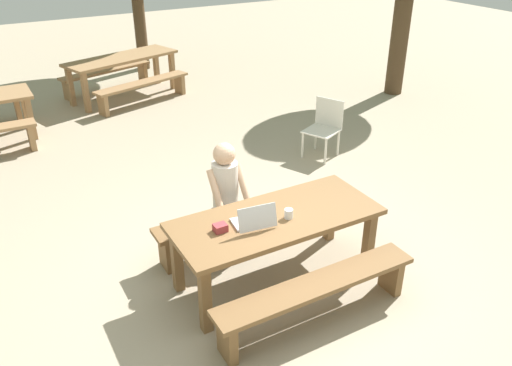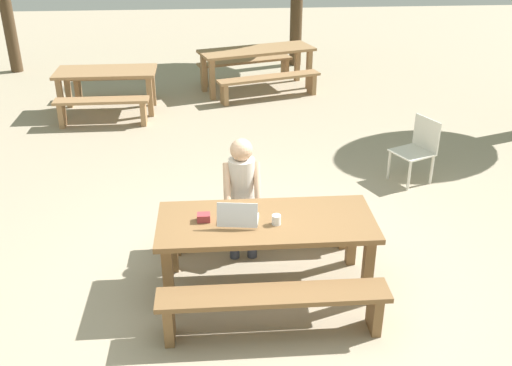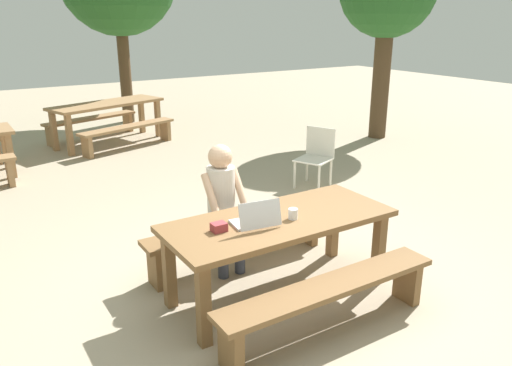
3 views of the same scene
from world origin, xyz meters
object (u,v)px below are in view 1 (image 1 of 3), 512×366
at_px(person_seated, 227,192).
at_px(picnic_table_rear, 122,63).
at_px(coffee_mug, 289,214).
at_px(plastic_chair, 324,127).
at_px(small_pouch, 220,228).
at_px(picnic_table_front, 276,225).
at_px(laptop, 254,220).

height_order(person_seated, picnic_table_rear, person_seated).
xyz_separation_m(coffee_mug, plastic_chair, (2.05, 2.24, -0.32)).
xyz_separation_m(small_pouch, person_seated, (0.38, 0.62, -0.04)).
height_order(picnic_table_front, person_seated, person_seated).
height_order(plastic_chair, picnic_table_rear, plastic_chair).
height_order(coffee_mug, picnic_table_rear, coffee_mug).
bearing_deg(small_pouch, laptop, -11.53).
height_order(picnic_table_front, small_pouch, small_pouch).
distance_m(laptop, person_seated, 0.69).
bearing_deg(coffee_mug, laptop, 172.41).
bearing_deg(laptop, picnic_table_rear, -88.29).
bearing_deg(picnic_table_front, laptop, -171.73).
relative_size(picnic_table_front, picnic_table_rear, 0.88).
distance_m(coffee_mug, plastic_chair, 3.05).
relative_size(picnic_table_front, coffee_mug, 21.85).
height_order(laptop, coffee_mug, laptop).
distance_m(small_pouch, coffee_mug, 0.65).
bearing_deg(person_seated, coffee_mug, -69.80).
relative_size(laptop, picnic_table_rear, 0.17).
distance_m(laptop, plastic_chair, 3.26).
bearing_deg(person_seated, picnic_table_rear, 84.18).
xyz_separation_m(picnic_table_front, small_pouch, (-0.56, 0.03, 0.14)).
height_order(small_pouch, plastic_chair, plastic_chair).
bearing_deg(person_seated, picnic_table_front, -73.94).
xyz_separation_m(small_pouch, plastic_chair, (2.69, 2.13, -0.31)).
height_order(coffee_mug, plastic_chair, plastic_chair).
relative_size(picnic_table_front, laptop, 5.05).
distance_m(picnic_table_front, plastic_chair, 3.03).
bearing_deg(plastic_chair, picnic_table_front, -69.50).
xyz_separation_m(picnic_table_front, laptop, (-0.26, -0.04, 0.16)).
height_order(small_pouch, coffee_mug, coffee_mug).
height_order(person_seated, plastic_chair, person_seated).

